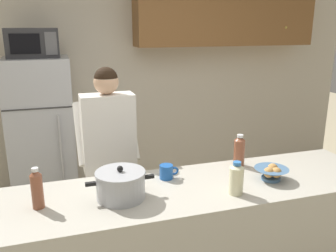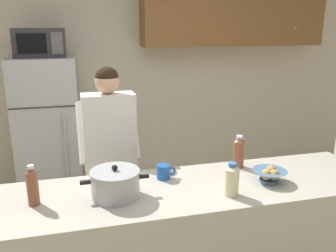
% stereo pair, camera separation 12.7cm
% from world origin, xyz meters
% --- Properties ---
extents(back_wall_unit, '(6.00, 0.48, 2.60)m').
position_xyz_m(back_wall_unit, '(0.26, 2.25, 1.46)').
color(back_wall_unit, beige).
rests_on(back_wall_unit, ground).
extents(kitchen_island, '(2.58, 0.68, 0.92)m').
position_xyz_m(kitchen_island, '(0.00, 0.00, 0.46)').
color(kitchen_island, '#BCB7A8').
rests_on(kitchen_island, ground).
extents(refrigerator, '(0.64, 0.68, 1.61)m').
position_xyz_m(refrigerator, '(-0.97, 1.85, 0.80)').
color(refrigerator, '#B7BABF').
rests_on(refrigerator, ground).
extents(microwave, '(0.48, 0.37, 0.28)m').
position_xyz_m(microwave, '(-0.97, 1.83, 1.75)').
color(microwave, '#2D2D30').
rests_on(microwave, refrigerator).
extents(person_near_pot, '(0.49, 0.41, 1.61)m').
position_xyz_m(person_near_pot, '(-0.43, 0.76, 1.00)').
color(person_near_pot, black).
rests_on(person_near_pot, ground).
extents(cooking_pot, '(0.41, 0.29, 0.20)m').
position_xyz_m(cooking_pot, '(-0.47, -0.02, 1.00)').
color(cooking_pot, '#ADAFB5').
rests_on(cooking_pot, kitchen_island).
extents(coffee_mug, '(0.13, 0.09, 0.10)m').
position_xyz_m(coffee_mug, '(-0.13, 0.16, 0.97)').
color(coffee_mug, '#1E59B2').
rests_on(coffee_mug, kitchen_island).
extents(bread_bowl, '(0.23, 0.23, 0.10)m').
position_xyz_m(bread_bowl, '(0.52, -0.06, 0.97)').
color(bread_bowl, '#4C7299').
rests_on(bread_bowl, kitchen_island).
extents(bottle_near_edge, '(0.08, 0.08, 0.24)m').
position_xyz_m(bottle_near_edge, '(0.44, 0.23, 1.03)').
color(bottle_near_edge, brown).
rests_on(bottle_near_edge, kitchen_island).
extents(bottle_mid_counter, '(0.07, 0.07, 0.24)m').
position_xyz_m(bottle_mid_counter, '(-0.93, 0.00, 1.04)').
color(bottle_mid_counter, brown).
rests_on(bottle_mid_counter, kitchen_island).
extents(bottle_far_corner, '(0.09, 0.09, 0.21)m').
position_xyz_m(bottle_far_corner, '(0.20, -0.17, 1.02)').
color(bottle_far_corner, beige).
rests_on(bottle_far_corner, kitchen_island).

